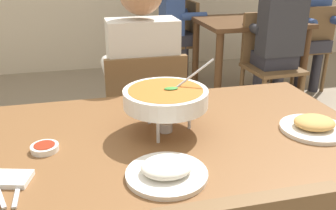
{
  "coord_description": "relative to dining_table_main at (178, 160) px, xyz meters",
  "views": [
    {
      "loc": [
        -0.32,
        -1.15,
        1.37
      ],
      "look_at": [
        0.0,
        0.15,
        0.82
      ],
      "focal_mm": 39.44,
      "sensor_mm": 36.0,
      "label": 1
    }
  ],
  "objects": [
    {
      "name": "diner_main",
      "position": [
        0.0,
        0.74,
        0.08
      ],
      "size": [
        0.4,
        0.45,
        1.31
      ],
      "color": "#2D2D38",
      "rests_on": "ground_plane"
    },
    {
      "name": "patron_bg_left",
      "position": [
        1.35,
        1.68,
        0.08
      ],
      "size": [
        0.4,
        0.45,
        1.31
      ],
      "color": "#2D2D38",
      "rests_on": "ground_plane"
    },
    {
      "name": "napkin_folded",
      "position": [
        -0.55,
        -0.18,
        0.12
      ],
      "size": [
        0.14,
        0.11,
        0.02
      ],
      "primitive_type": "cube",
      "rotation": [
        0.0,
        0.0,
        -0.27
      ],
      "color": "white",
      "rests_on": "dining_table_main"
    },
    {
      "name": "patron_bg_right",
      "position": [
        0.72,
        2.76,
        0.08
      ],
      "size": [
        0.45,
        0.4,
        1.31
      ],
      "color": "#2D2D38",
      "rests_on": "ground_plane"
    },
    {
      "name": "dining_table_main",
      "position": [
        0.0,
        0.0,
        0.0
      ],
      "size": [
        1.37,
        0.85,
        0.77
      ],
      "color": "brown",
      "rests_on": "ground_plane"
    },
    {
      "name": "chair_bg_right",
      "position": [
        0.81,
        2.83,
        -0.15
      ],
      "size": [
        0.47,
        0.47,
        0.9
      ],
      "color": "brown",
      "rests_on": "ground_plane"
    },
    {
      "name": "appetizer_plate",
      "position": [
        0.49,
        -0.1,
        0.13
      ],
      "size": [
        0.24,
        0.24,
        0.06
      ],
      "color": "white",
      "rests_on": "dining_table_main"
    },
    {
      "name": "rice_plate",
      "position": [
        -0.11,
        -0.26,
        0.13
      ],
      "size": [
        0.24,
        0.24,
        0.06
      ],
      "color": "white",
      "rests_on": "dining_table_main"
    },
    {
      "name": "spoon_utensil",
      "position": [
        -0.52,
        -0.23,
        0.12
      ],
      "size": [
        0.01,
        0.17,
        0.01
      ],
      "primitive_type": "cube",
      "rotation": [
        0.0,
        0.0,
        0.01
      ],
      "color": "silver",
      "rests_on": "dining_table_main"
    },
    {
      "name": "curry_bowl",
      "position": [
        -0.04,
        0.03,
        0.24
      ],
      "size": [
        0.33,
        0.3,
        0.26
      ],
      "color": "silver",
      "rests_on": "dining_table_main"
    },
    {
      "name": "chair_bg_left",
      "position": [
        1.32,
        1.77,
        -0.15
      ],
      "size": [
        0.46,
        0.46,
        0.9
      ],
      "color": "brown",
      "rests_on": "ground_plane"
    },
    {
      "name": "patron_bg_middle",
      "position": [
        2.0,
        2.2,
        0.08
      ],
      "size": [
        0.4,
        0.45,
        1.31
      ],
      "color": "#2D2D38",
      "rests_on": "ground_plane"
    },
    {
      "name": "sauce_dish",
      "position": [
        -0.46,
        -0.02,
        0.12
      ],
      "size": [
        0.09,
        0.09,
        0.02
      ],
      "color": "white",
      "rests_on": "dining_table_main"
    },
    {
      "name": "dining_table_far",
      "position": [
        1.34,
        2.23,
        -0.03
      ],
      "size": [
        1.0,
        0.8,
        0.77
      ],
      "color": "#51331C",
      "rests_on": "ground_plane"
    },
    {
      "name": "chair_diner_main",
      "position": [
        -0.0,
        0.71,
        -0.15
      ],
      "size": [
        0.44,
        0.44,
        0.9
      ],
      "color": "brown",
      "rests_on": "ground_plane"
    },
    {
      "name": "chair_bg_middle",
      "position": [
        1.99,
        2.18,
        -0.15
      ],
      "size": [
        0.45,
        0.45,
        0.9
      ],
      "color": "brown",
      "rests_on": "ground_plane"
    }
  ]
}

